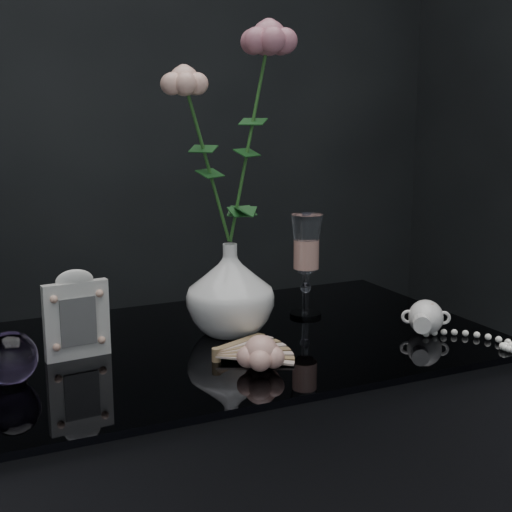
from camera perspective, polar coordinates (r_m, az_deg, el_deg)
name	(u,v)px	position (r m, az deg, el deg)	size (l,w,h in m)	color
vase	(230,289)	(1.32, -2.07, -2.68)	(0.16, 0.16, 0.17)	white
wine_glass	(306,266)	(1.44, 4.03, -0.79)	(0.06, 0.06, 0.21)	white
picture_frame	(76,314)	(1.23, -14.18, -4.52)	(0.11, 0.09, 0.15)	silver
paperweight	(10,358)	(1.16, -19.06, -7.71)	(0.08, 0.08, 0.08)	#9C76C1
paper_fan	(216,354)	(1.20, -3.19, -7.80)	(0.26, 0.20, 0.03)	beige
loose_rose	(261,353)	(1.16, 0.39, -7.75)	(0.13, 0.17, 0.06)	#E7A695
pearl_jar	(426,316)	(1.38, 13.44, -4.66)	(0.22, 0.23, 0.07)	white
roses	(233,129)	(1.29, -1.82, 10.12)	(0.24, 0.11, 0.45)	#FFB5A0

